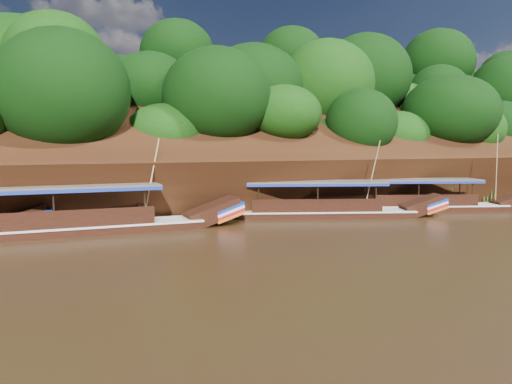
# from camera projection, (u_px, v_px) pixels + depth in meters

# --- Properties ---
(ground) EXTENTS (160.00, 160.00, 0.00)m
(ground) POSITION_uv_depth(u_px,v_px,m) (382.00, 240.00, 25.05)
(ground) COLOR black
(ground) RESTS_ON ground
(riverbank) EXTENTS (120.00, 30.06, 19.40)m
(riverbank) POSITION_uv_depth(u_px,v_px,m) (218.00, 177.00, 45.31)
(riverbank) COLOR black
(riverbank) RESTS_ON ground
(boat_0) EXTENTS (13.88, 6.89, 5.93)m
(boat_0) POSITION_uv_depth(u_px,v_px,m) (433.00, 203.00, 36.17)
(boat_0) COLOR black
(boat_0) RESTS_ON ground
(boat_1) EXTENTS (13.53, 6.83, 5.47)m
(boat_1) POSITION_uv_depth(u_px,v_px,m) (336.00, 209.00, 32.93)
(boat_1) COLOR black
(boat_1) RESTS_ON ground
(boat_2) EXTENTS (16.64, 3.12, 5.59)m
(boat_2) POSITION_uv_depth(u_px,v_px,m) (88.00, 222.00, 26.84)
(boat_2) COLOR black
(boat_2) RESTS_ON ground
(reeds) EXTENTS (48.66, 2.23, 1.92)m
(reeds) POSITION_uv_depth(u_px,v_px,m) (241.00, 206.00, 32.07)
(reeds) COLOR #286F1B
(reeds) RESTS_ON ground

